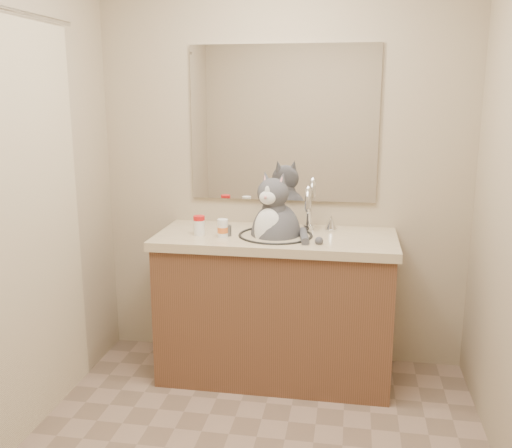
# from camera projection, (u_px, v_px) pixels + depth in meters

# --- Properties ---
(room) EXTENTS (2.22, 2.52, 2.42)m
(room) POSITION_uv_depth(u_px,v_px,m) (243.00, 206.00, 2.19)
(room) COLOR gray
(room) RESTS_ON ground
(vanity) EXTENTS (1.34, 0.59, 1.12)m
(vanity) POSITION_uv_depth(u_px,v_px,m) (276.00, 303.00, 3.29)
(vanity) COLOR brown
(vanity) RESTS_ON ground
(mirror) EXTENTS (1.10, 0.02, 0.90)m
(mirror) POSITION_uv_depth(u_px,v_px,m) (283.00, 124.00, 3.32)
(mirror) COLOR white
(mirror) RESTS_ON room
(shower_curtain) EXTENTS (0.02, 1.30, 1.93)m
(shower_curtain) POSITION_uv_depth(u_px,v_px,m) (13.00, 232.00, 2.50)
(shower_curtain) COLOR beige
(shower_curtain) RESTS_ON ground
(cat) EXTENTS (0.39, 0.41, 0.57)m
(cat) POSITION_uv_depth(u_px,v_px,m) (275.00, 231.00, 3.19)
(cat) COLOR #444449
(cat) RESTS_ON vanity
(pill_bottle_redcap) EXTENTS (0.08, 0.08, 0.11)m
(pill_bottle_redcap) POSITION_uv_depth(u_px,v_px,m) (199.00, 225.00, 3.18)
(pill_bottle_redcap) COLOR white
(pill_bottle_redcap) RESTS_ON vanity
(pill_bottle_orange) EXTENTS (0.08, 0.08, 0.10)m
(pill_bottle_orange) POSITION_uv_depth(u_px,v_px,m) (223.00, 228.00, 3.14)
(pill_bottle_orange) COLOR white
(pill_bottle_orange) RESTS_ON vanity
(grey_canister) EXTENTS (0.05, 0.05, 0.06)m
(grey_canister) POSITION_uv_depth(u_px,v_px,m) (228.00, 231.00, 3.16)
(grey_canister) COLOR slate
(grey_canister) RESTS_ON vanity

